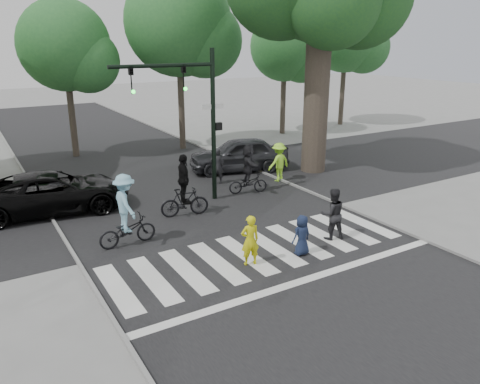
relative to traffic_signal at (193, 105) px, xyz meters
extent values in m
plane|color=gray|center=(-0.35, -6.20, -3.90)|extent=(120.00, 120.00, 0.00)
cube|color=black|center=(-0.35, -1.20, -3.90)|extent=(10.00, 70.00, 0.01)
cube|color=black|center=(-0.35, 1.80, -3.89)|extent=(70.00, 10.00, 0.01)
cube|color=gray|center=(-5.40, -1.20, -3.85)|extent=(0.10, 70.00, 0.10)
cube|color=gray|center=(4.70, -1.20, -3.85)|extent=(0.10, 70.00, 0.10)
cube|color=silver|center=(-4.85, -5.20, -3.89)|extent=(0.55, 3.00, 0.01)
cube|color=silver|center=(-3.85, -5.20, -3.89)|extent=(0.55, 3.00, 0.01)
cube|color=silver|center=(-2.85, -5.20, -3.89)|extent=(0.55, 3.00, 0.01)
cube|color=silver|center=(-1.85, -5.20, -3.89)|extent=(0.55, 3.00, 0.01)
cube|color=silver|center=(-0.85, -5.20, -3.89)|extent=(0.55, 3.00, 0.01)
cube|color=silver|center=(0.15, -5.20, -3.89)|extent=(0.55, 3.00, 0.01)
cube|color=silver|center=(1.15, -5.20, -3.89)|extent=(0.55, 3.00, 0.01)
cube|color=silver|center=(2.15, -5.20, -3.89)|extent=(0.55, 3.00, 0.01)
cube|color=silver|center=(3.15, -5.20, -3.89)|extent=(0.55, 3.00, 0.01)
cube|color=silver|center=(4.15, -5.20, -3.89)|extent=(0.55, 3.00, 0.01)
cube|color=silver|center=(-0.35, -7.40, -3.89)|extent=(10.00, 0.30, 0.01)
cylinder|color=black|center=(0.85, 0.00, -0.90)|extent=(0.18, 0.18, 6.00)
cylinder|color=black|center=(-1.15, 0.00, 1.50)|extent=(4.00, 0.14, 0.14)
imported|color=black|center=(-0.35, 0.00, 1.05)|extent=(0.16, 0.20, 1.00)
sphere|color=#19E533|center=(-0.35, -0.12, 0.65)|extent=(0.14, 0.14, 0.14)
imported|color=black|center=(-2.35, 0.00, 1.05)|extent=(0.16, 0.20, 1.00)
sphere|color=#19E533|center=(-2.35, -0.12, 0.65)|extent=(0.14, 0.14, 0.14)
cube|color=black|center=(1.07, 0.00, -0.90)|extent=(0.28, 0.18, 0.30)
cube|color=#FF660C|center=(1.18, 0.00, -0.90)|extent=(0.02, 0.14, 0.20)
cube|color=white|center=(0.85, 0.00, -0.10)|extent=(0.90, 0.04, 0.18)
cylinder|color=brown|center=(7.15, 1.30, -0.40)|extent=(1.20, 1.20, 7.00)
cylinder|color=brown|center=(7.45, 1.10, 2.60)|extent=(1.29, 1.74, 2.93)
sphere|color=#1D4A23|center=(6.65, -0.10, 3.90)|extent=(4.00, 4.00, 4.00)
cylinder|color=brown|center=(-2.35, 10.60, -1.10)|extent=(0.36, 0.36, 5.60)
sphere|color=#2A6A32|center=(-2.35, 10.60, 2.10)|extent=(4.80, 4.80, 4.80)
sphere|color=#2A6A32|center=(-1.39, 9.88, 1.30)|extent=(3.36, 3.36, 3.36)
cylinder|color=brown|center=(3.65, 9.30, -0.54)|extent=(0.36, 0.36, 6.72)
sphere|color=#2A6A32|center=(3.65, 9.30, 3.30)|extent=(6.00, 6.00, 6.00)
sphere|color=#2A6A32|center=(4.85, 8.40, 2.34)|extent=(4.20, 4.20, 4.20)
cylinder|color=brown|center=(11.65, 10.10, -1.17)|extent=(0.36, 0.36, 5.46)
sphere|color=#2A6A32|center=(11.65, 10.10, 1.95)|extent=(4.60, 4.60, 4.60)
sphere|color=#2A6A32|center=(12.57, 9.41, 1.17)|extent=(3.22, 3.22, 3.22)
cylinder|color=brown|center=(17.65, 10.70, -0.82)|extent=(0.36, 0.36, 6.16)
sphere|color=#2A6A32|center=(17.65, 10.70, 2.70)|extent=(5.40, 5.40, 5.40)
sphere|color=#2A6A32|center=(18.73, 9.89, 1.82)|extent=(3.78, 3.78, 3.78)
imported|color=yellow|center=(-1.09, -5.80, -3.14)|extent=(0.61, 0.46, 1.53)
imported|color=#18223E|center=(0.62, -6.05, -3.26)|extent=(0.63, 0.42, 1.28)
imported|color=black|center=(2.22, -5.61, -3.03)|extent=(1.01, 0.89, 1.74)
imported|color=black|center=(-3.70, -2.62, -3.41)|extent=(1.88, 0.72, 0.98)
imported|color=#82BDD3|center=(-3.70, -2.62, -2.48)|extent=(0.74, 1.23, 1.87)
imported|color=black|center=(-1.04, -1.18, -3.36)|extent=(1.87, 0.87, 1.08)
imported|color=black|center=(-1.04, -1.18, -2.48)|extent=(0.67, 1.17, 1.87)
imported|color=black|center=(2.43, -0.08, -3.46)|extent=(1.76, 1.02, 0.88)
imported|color=black|center=(2.43, -0.08, -2.62)|extent=(0.91, 1.63, 1.68)
imported|color=black|center=(-5.13, 1.82, -3.12)|extent=(5.86, 3.23, 1.55)
imported|color=#2C2D31|center=(3.95, 3.23, -3.07)|extent=(5.27, 3.32, 1.67)
imported|color=#AAFF34|center=(4.61, 0.73, -3.00)|extent=(1.24, 0.82, 1.80)
imported|color=black|center=(1.95, 1.81, -3.07)|extent=(0.71, 0.61, 1.66)
camera|label=1|loc=(-7.74, -16.27, 2.40)|focal=35.00mm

